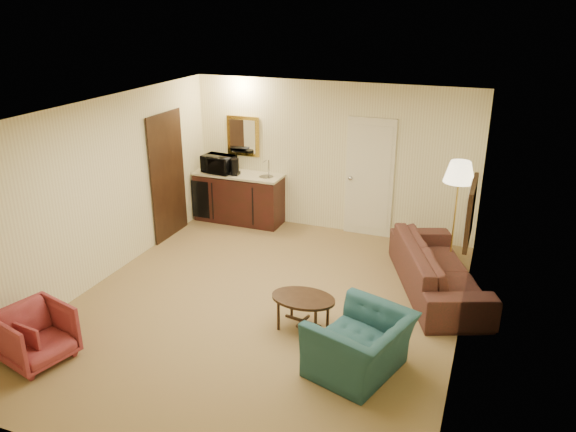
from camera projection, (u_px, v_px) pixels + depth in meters
name	position (u px, v px, depth m)	size (l,w,h in m)	color
ground	(263.00, 307.00, 7.51)	(6.00, 6.00, 0.00)	olive
room_walls	(277.00, 167.00, 7.60)	(5.02, 6.01, 2.61)	beige
wetbar_cabinet	(239.00, 197.00, 10.27)	(1.64, 0.58, 0.92)	black
sofa	(439.00, 261.00, 7.77)	(2.34, 0.68, 0.92)	black
teal_armchair	(360.00, 335.00, 6.04)	(1.05, 0.68, 0.91)	#214954
rose_chair_near	(36.00, 333.00, 6.28)	(0.69, 0.65, 0.71)	maroon
rose_chair_far	(43.00, 330.00, 6.44)	(0.57, 0.53, 0.59)	maroon
coffee_table	(303.00, 313.00, 6.91)	(0.80, 0.54, 0.46)	black
floor_lamp	(455.00, 217.00, 8.27)	(0.45, 0.45, 1.70)	gold
waste_bin	(271.00, 219.00, 10.09)	(0.26, 0.26, 0.32)	black
microwave	(219.00, 162.00, 10.10)	(0.57, 0.31, 0.39)	black
coffee_maker	(235.00, 167.00, 9.97)	(0.16, 0.16, 0.30)	black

